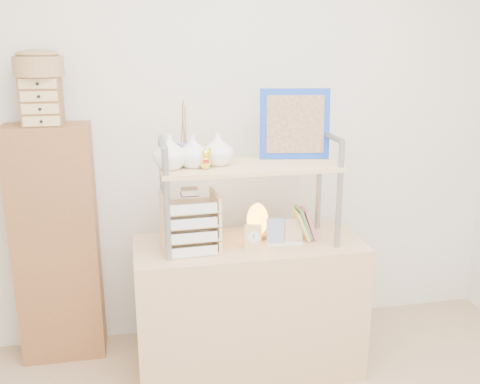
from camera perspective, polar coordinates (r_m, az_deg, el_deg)
The scene contains 10 objects.
room_shell at distance 1.86m, azimuth 6.63°, elevation 13.30°, with size 3.42×3.41×2.61m.
desk at distance 2.98m, azimuth 0.94°, elevation -12.16°, with size 1.20×0.50×0.75m, color tan.
cabinet at distance 3.17m, azimuth -18.95°, elevation -5.35°, with size 0.45×0.24×1.35m, color brown.
hutch at distance 2.68m, azimuth -1.17°, elevation 3.64°, with size 0.93×0.34×0.79m.
letter_tray at distance 2.70m, azimuth -5.33°, elevation -3.61°, with size 0.27×0.26×0.32m.
salt_lamp at distance 2.86m, azimuth 1.86°, elevation -3.03°, with size 0.13×0.12×0.19m.
desk_clock at distance 2.73m, azimuth 1.37°, elevation -4.79°, with size 0.09×0.05×0.12m.
postcard_stand at distance 2.81m, azimuth 4.74°, elevation -4.73°, with size 0.20×0.07×0.14m.
drawer_chest at distance 2.97m, azimuth -20.39°, elevation 9.08°, with size 0.20×0.16×0.25m.
woven_basket at distance 2.96m, azimuth -20.71°, elevation 12.45°, with size 0.25×0.25×0.10m, color brown.
Camera 1 is at (-0.57, -1.37, 1.77)m, focal length 40.00 mm.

